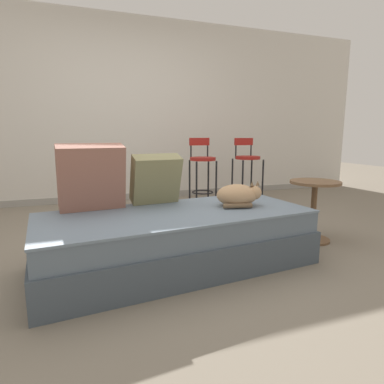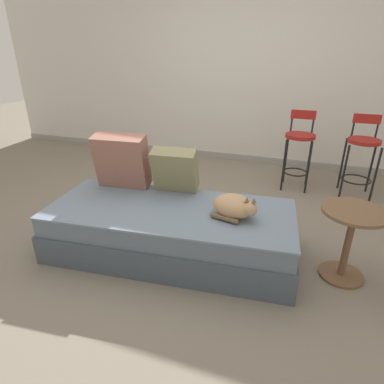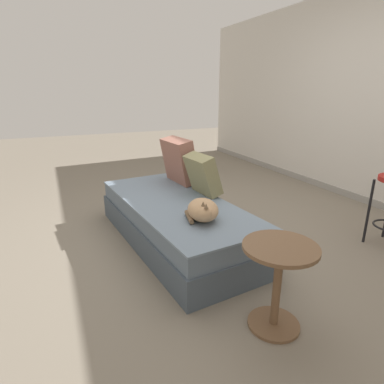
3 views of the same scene
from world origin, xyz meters
name	(u,v)px [view 3 (image 3 of 3)]	position (x,y,z in m)	size (l,w,h in m)	color
ground_plane	(213,233)	(0.00, 0.00, 0.00)	(16.00, 16.00, 0.00)	slate
wall_baseboard_trim	(366,200)	(0.00, 2.20, 0.04)	(8.00, 0.02, 0.09)	gray
couch	(176,221)	(0.00, -0.40, 0.21)	(2.04, 1.04, 0.41)	#44505B
throw_pillow_corner	(179,160)	(-0.57, -0.13, 0.65)	(0.49, 0.30, 0.49)	#936051
throw_pillow_middle	(203,174)	(-0.08, -0.08, 0.61)	(0.40, 0.28, 0.40)	#847F56
cat	(203,210)	(0.51, -0.37, 0.49)	(0.37, 0.30, 0.20)	tan
side_table	(278,275)	(1.33, -0.27, 0.36)	(0.44, 0.44, 0.55)	brown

